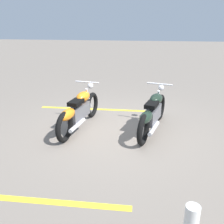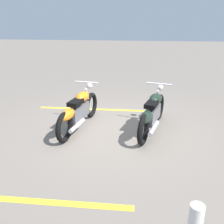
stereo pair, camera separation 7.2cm
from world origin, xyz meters
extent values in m
plane|color=slate|center=(0.00, 0.00, 0.00)|extent=(60.00, 60.00, 0.00)
torus|color=black|center=(-0.74, -0.75, 0.34)|extent=(0.68, 0.21, 0.67)
torus|color=black|center=(0.80, -0.99, 0.34)|extent=(0.68, 0.21, 0.67)
cube|color=#59595E|center=(0.08, -0.87, 0.42)|extent=(0.86, 0.35, 0.32)
ellipsoid|color=orange|center=(-0.19, -0.83, 0.72)|extent=(0.56, 0.36, 0.24)
ellipsoid|color=orange|center=(0.64, -0.96, 0.56)|extent=(0.59, 0.32, 0.22)
cube|color=black|center=(0.20, -0.89, 0.70)|extent=(0.47, 0.30, 0.09)
cylinder|color=silver|center=(-0.52, -0.78, 0.60)|extent=(0.27, 0.10, 0.56)
cylinder|color=silver|center=(-0.47, -0.79, 1.02)|extent=(0.13, 0.62, 0.04)
sphere|color=silver|center=(-0.67, -0.76, 0.88)|extent=(0.15, 0.15, 0.15)
cylinder|color=silver|center=(0.49, -0.80, 0.26)|extent=(0.71, 0.20, 0.09)
torus|color=black|center=(-0.82, 1.06, 0.34)|extent=(0.68, 0.27, 0.67)
torus|color=black|center=(0.69, 0.67, 0.34)|extent=(0.68, 0.27, 0.67)
cube|color=#59595E|center=(-0.02, 0.85, 0.42)|extent=(0.87, 0.42, 0.32)
ellipsoid|color=black|center=(-0.28, 0.92, 0.72)|extent=(0.57, 0.40, 0.24)
ellipsoid|color=black|center=(0.54, 0.71, 0.56)|extent=(0.60, 0.37, 0.22)
cube|color=black|center=(0.11, 0.82, 0.70)|extent=(0.49, 0.34, 0.09)
cylinder|color=silver|center=(-0.60, 1.00, 0.60)|extent=(0.27, 0.12, 0.56)
cylinder|color=silver|center=(-0.55, 0.99, 1.02)|extent=(0.19, 0.61, 0.04)
sphere|color=silver|center=(-0.74, 1.04, 0.88)|extent=(0.15, 0.15, 0.15)
cylinder|color=silver|center=(0.41, 0.89, 0.26)|extent=(0.70, 0.26, 0.09)
cube|color=yellow|center=(-1.34, -0.84, 0.00)|extent=(0.23, 3.20, 0.01)
cube|color=yellow|center=(2.69, -1.00, 0.00)|extent=(0.23, 3.20, 0.01)
camera|label=1|loc=(5.39, 0.74, 2.43)|focal=39.59mm
camera|label=2|loc=(5.40, 0.67, 2.43)|focal=39.59mm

